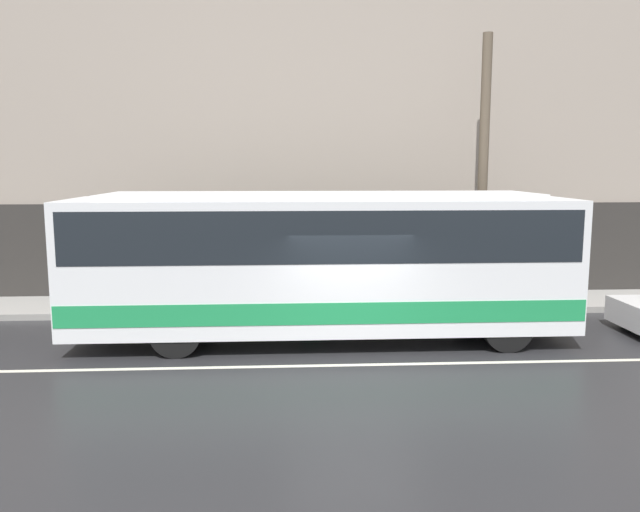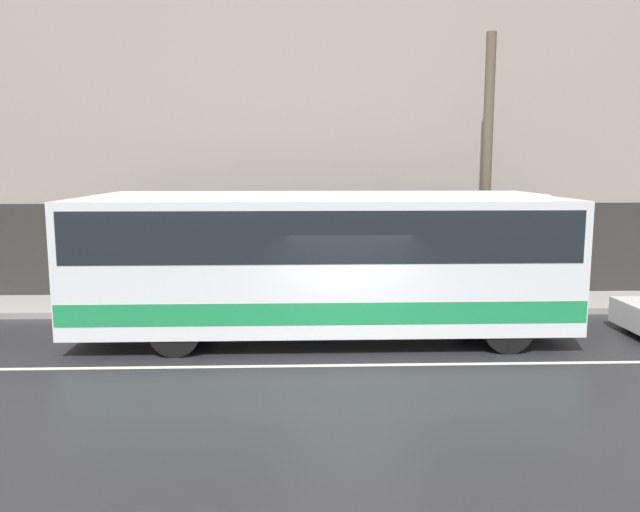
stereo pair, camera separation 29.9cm
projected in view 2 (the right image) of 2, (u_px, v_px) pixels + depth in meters
ground_plane at (351, 365)px, 12.19m from camera, size 60.00×60.00×0.00m
sidewalk at (336, 304)px, 17.27m from camera, size 60.00×2.29×0.16m
building_facade at (334, 65)px, 17.60m from camera, size 60.00×0.35×13.81m
lane_stripe at (351, 365)px, 12.19m from camera, size 54.00×0.14×0.01m
transit_bus at (322, 258)px, 13.75m from camera, size 10.89×2.58×3.29m
utility_pole_near at (486, 171)px, 16.50m from camera, size 0.26×0.26×7.12m
pedestrian_waiting at (314, 272)px, 17.07m from camera, size 0.36×0.36×1.74m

